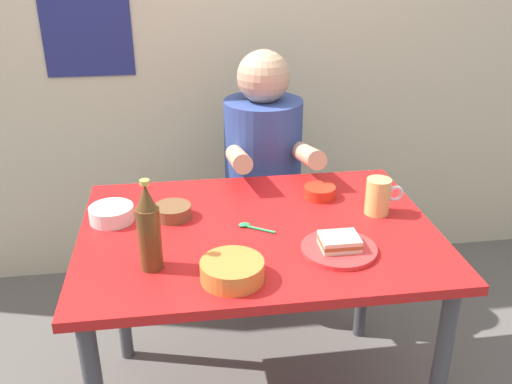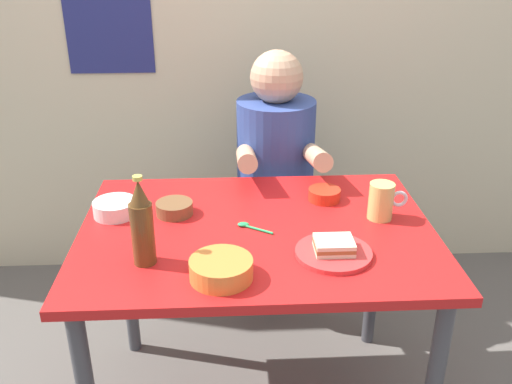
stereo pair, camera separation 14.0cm
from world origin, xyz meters
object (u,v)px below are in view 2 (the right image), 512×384
at_px(stool, 274,237).
at_px(beer_mug, 382,201).
at_px(dining_table, 257,254).
at_px(plate_orange, 333,253).
at_px(condiment_bowl_brown, 174,208).
at_px(person_seated, 276,150).
at_px(beer_bottle, 142,225).
at_px(sandwich, 334,245).

bearing_deg(stool, beer_mug, -63.62).
relative_size(dining_table, plate_orange, 5.00).
bearing_deg(beer_mug, stool, 116.38).
distance_m(dining_table, plate_orange, 0.29).
height_order(dining_table, condiment_bowl_brown, condiment_bowl_brown).
height_order(dining_table, stool, dining_table).
height_order(person_seated, plate_orange, person_seated).
bearing_deg(beer_mug, beer_bottle, -162.33).
bearing_deg(dining_table, plate_orange, -39.61).
height_order(person_seated, sandwich, person_seated).
relative_size(plate_orange, beer_bottle, 0.84).
bearing_deg(sandwich, beer_mug, 48.96).
bearing_deg(beer_bottle, condiment_bowl_brown, 78.68).
bearing_deg(dining_table, sandwich, -39.61).
distance_m(stool, sandwich, 0.91).
height_order(sandwich, condiment_bowl_brown, sandwich).
relative_size(dining_table, person_seated, 1.53).
distance_m(plate_orange, beer_mug, 0.30).
xyz_separation_m(beer_bottle, condiment_bowl_brown, (0.06, 0.29, -0.10)).
distance_m(sandwich, condiment_bowl_brown, 0.55).
relative_size(dining_table, stool, 2.44).
relative_size(person_seated, sandwich, 6.54).
bearing_deg(beer_bottle, beer_mug, 17.67).
bearing_deg(beer_bottle, person_seated, 61.63).
distance_m(dining_table, beer_mug, 0.43).
xyz_separation_m(plate_orange, condiment_bowl_brown, (-0.47, 0.28, 0.02)).
xyz_separation_m(plate_orange, beer_bottle, (-0.53, -0.01, 0.11)).
bearing_deg(condiment_bowl_brown, beer_bottle, -101.32).
distance_m(stool, condiment_bowl_brown, 0.76).
xyz_separation_m(dining_table, stool, (0.11, 0.63, -0.30)).
xyz_separation_m(stool, beer_bottle, (-0.43, -0.81, 0.51)).
bearing_deg(plate_orange, sandwich, 90.00).
relative_size(dining_table, beer_bottle, 4.20).
bearing_deg(dining_table, beer_bottle, -150.28).
relative_size(stool, beer_bottle, 1.72).
height_order(stool, beer_bottle, beer_bottle).
bearing_deg(sandwich, dining_table, 140.39).
relative_size(beer_bottle, condiment_bowl_brown, 2.18).
bearing_deg(stool, person_seated, -90.00).
xyz_separation_m(person_seated, beer_mug, (0.29, -0.57, 0.03)).
relative_size(plate_orange, beer_mug, 1.75).
relative_size(sandwich, condiment_bowl_brown, 0.92).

